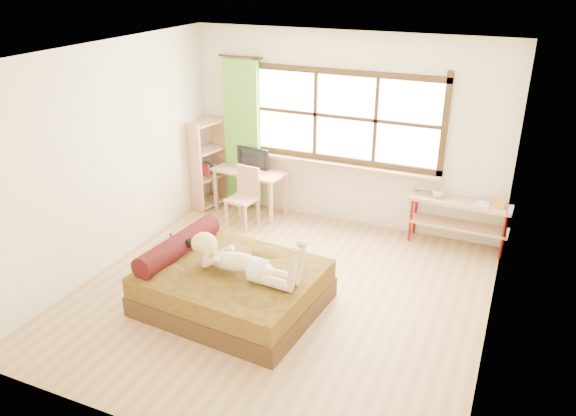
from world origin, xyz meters
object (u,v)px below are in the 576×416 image
at_px(desk, 250,176).
at_px(kitten, 180,244).
at_px(chair, 245,193).
at_px(pipe_shelf, 460,213).
at_px(bed, 229,285).
at_px(woman, 241,251).
at_px(bookshelf, 207,163).

bearing_deg(desk, kitten, -75.82).
height_order(kitten, chair, chair).
relative_size(kitten, pipe_shelf, 0.21).
bearing_deg(bed, pipe_shelf, 54.30).
xyz_separation_m(woman, pipe_shelf, (1.91, 2.51, -0.27)).
relative_size(desk, pipe_shelf, 0.87).
bearing_deg(desk, pipe_shelf, 9.91).
distance_m(bed, kitten, 0.75).
bearing_deg(woman, kitten, 175.20).
xyz_separation_m(bed, desk, (-0.93, 2.33, 0.34)).
height_order(woman, kitten, woman).
relative_size(desk, chair, 1.34).
height_order(bed, chair, chair).
bearing_deg(bookshelf, pipe_shelf, 16.15).
height_order(desk, pipe_shelf, pipe_shelf).
bearing_deg(pipe_shelf, bookshelf, -176.05).
relative_size(bed, bookshelf, 1.45).
bearing_deg(bed, woman, -10.43).
height_order(bed, bookshelf, bookshelf).
xyz_separation_m(woman, desk, (-1.13, 2.39, -0.15)).
relative_size(kitten, desk, 0.24).
bearing_deg(woman, chair, 121.75).
bearing_deg(chair, pipe_shelf, 17.21).
height_order(bed, pipe_shelf, pipe_shelf).
distance_m(chair, pipe_shelf, 2.97).
bearing_deg(bookshelf, desk, 14.73).
height_order(bed, kitten, bed).
xyz_separation_m(chair, bookshelf, (-0.84, 0.37, 0.22)).
xyz_separation_m(kitten, bookshelf, (-0.98, 2.23, 0.12)).
xyz_separation_m(bed, chair, (-0.82, 1.96, 0.22)).
height_order(pipe_shelf, bookshelf, bookshelf).
bearing_deg(woman, bookshelf, 132.86).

